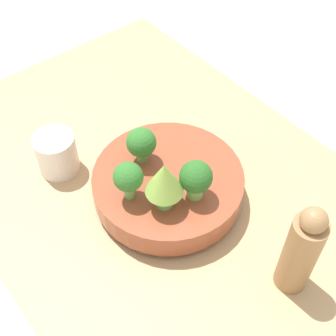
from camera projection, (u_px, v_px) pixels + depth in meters
The scene contains 9 objects.
ground_plane at pixel (170, 204), 0.89m from camera, with size 6.00×6.00×0.00m, color beige.
table at pixel (170, 199), 0.88m from camera, with size 1.01×0.64×0.04m.
bowl at pixel (168, 185), 0.83m from camera, with size 0.27×0.27×0.06m.
broccoli_floret_right at pixel (141, 143), 0.81m from camera, with size 0.05×0.05×0.07m.
broccoli_floret_left at pixel (195, 179), 0.75m from camera, with size 0.06×0.06×0.07m.
broccoli_floret_back at pixel (130, 179), 0.75m from camera, with size 0.05×0.05×0.08m.
romanesco_piece_far at pixel (164, 181), 0.73m from camera, with size 0.06×0.06×0.10m.
cup at pixel (57, 154), 0.88m from camera, with size 0.08×0.08×0.08m.
pepper_mill at pixel (301, 251), 0.68m from camera, with size 0.05×0.05×0.19m.
Camera 1 is at (-0.41, 0.34, 0.72)m, focal length 50.00 mm.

